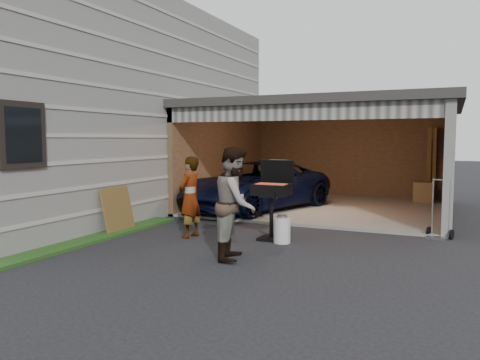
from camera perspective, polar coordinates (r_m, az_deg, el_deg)
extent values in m
plane|color=black|center=(7.70, -7.43, -9.57)|extent=(80.00, 80.00, 0.00)
cube|color=#474744|center=(14.36, -19.66, 7.98)|extent=(7.00, 11.00, 5.50)
cube|color=#193814|center=(8.39, -24.53, -8.56)|extent=(0.50, 8.00, 0.06)
cube|color=#605E59|center=(13.35, 10.35, -3.27)|extent=(6.50, 6.00, 0.06)
cube|color=#432C1F|center=(16.08, 12.98, 2.80)|extent=(6.50, 0.15, 2.70)
cube|color=#432C1F|center=(12.83, 24.33, 1.96)|extent=(0.15, 6.00, 2.70)
cube|color=#432C1F|center=(14.33, -1.98, 2.67)|extent=(0.15, 6.00, 2.70)
cube|color=#2D2B28|center=(13.24, 10.54, 8.68)|extent=(6.80, 6.30, 0.20)
cube|color=#474744|center=(10.42, 6.59, 8.20)|extent=(6.50, 0.16, 0.36)
cube|color=beige|center=(11.59, 8.47, 8.35)|extent=(6.00, 2.40, 0.06)
cube|color=#474744|center=(9.89, 24.12, 1.19)|extent=(0.20, 0.18, 2.70)
cube|color=olive|center=(16.17, 3.49, -0.77)|extent=(0.60, 0.50, 0.50)
cube|color=olive|center=(16.12, 3.50, 0.91)|extent=(0.50, 0.45, 0.45)
cube|color=olive|center=(15.02, 21.46, -1.36)|extent=(0.55, 0.50, 0.60)
cube|color=#53401C|center=(15.55, 22.34, 1.93)|extent=(0.24, 0.43, 2.20)
imported|color=black|center=(12.54, 1.97, -0.96)|extent=(3.41, 4.97, 1.26)
imported|color=#9EAEC7|center=(9.22, -6.12, -2.09)|extent=(0.44, 0.62, 1.60)
imported|color=#4C2A1E|center=(7.53, -0.55, -2.83)|extent=(0.88, 1.02, 1.81)
cube|color=black|center=(9.09, 3.83, -7.12)|extent=(0.44, 0.44, 0.05)
cylinder|color=black|center=(9.01, 3.85, -4.36)|extent=(0.07, 0.07, 0.87)
cube|color=black|center=(8.94, 3.87, -1.20)|extent=(0.69, 0.48, 0.21)
cube|color=#59595B|center=(8.93, 3.87, -0.64)|extent=(0.62, 0.42, 0.02)
cube|color=black|center=(9.19, 4.54, 0.99)|extent=(0.69, 0.12, 0.48)
cylinder|color=silver|center=(8.80, 5.15, -6.13)|extent=(0.35, 0.35, 0.47)
cube|color=#53401C|center=(10.05, -14.68, -3.53)|extent=(0.24, 0.85, 0.94)
cube|color=slate|center=(9.91, 22.92, -6.52)|extent=(0.44, 0.34, 0.04)
cylinder|color=black|center=(10.08, 22.02, -5.85)|extent=(0.10, 0.20, 0.20)
cylinder|color=black|center=(9.95, 24.38, -6.08)|extent=(0.10, 0.20, 0.20)
cylinder|color=slate|center=(9.99, 22.40, -3.06)|extent=(0.03, 0.03, 1.14)
cylinder|color=slate|center=(9.88, 24.18, -3.20)|extent=(0.03, 0.03, 1.14)
cylinder|color=slate|center=(9.88, 23.40, -0.01)|extent=(0.32, 0.13, 0.03)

